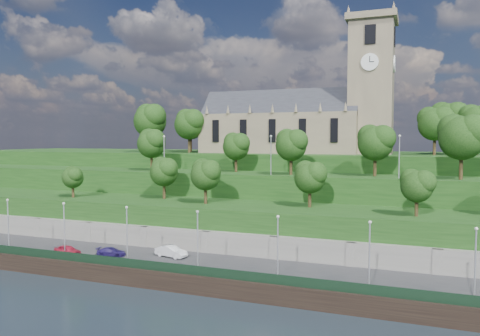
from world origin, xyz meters
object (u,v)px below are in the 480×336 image
at_px(church, 304,116).
at_px(car_right, 111,252).
at_px(car_left, 68,250).
at_px(car_middle, 171,251).

bearing_deg(church, car_right, -112.45).
height_order(church, car_right, church).
distance_m(car_left, car_middle, 14.39).
relative_size(church, car_left, 9.67).
bearing_deg(car_right, car_left, 94.77).
height_order(church, car_left, church).
xyz_separation_m(church, car_left, (-22.86, -42.87, -19.84)).
xyz_separation_m(church, car_right, (-16.98, -41.10, -19.95)).
xyz_separation_m(car_left, car_middle, (13.76, 4.19, 0.08)).
bearing_deg(car_left, car_right, -66.48).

